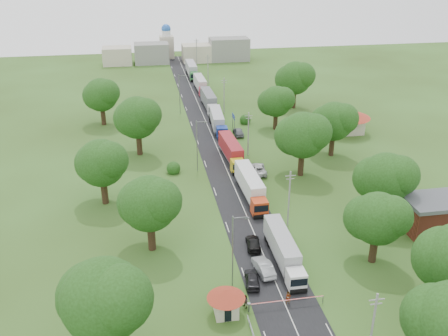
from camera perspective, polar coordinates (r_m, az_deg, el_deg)
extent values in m
plane|color=#2F4517|center=(81.39, 2.13, -4.40)|extent=(260.00, 260.00, 0.00)
cube|color=black|center=(99.07, -0.24, 1.07)|extent=(8.00, 200.00, 0.04)
cylinder|color=slate|center=(60.01, 2.86, -15.65)|extent=(0.20, 0.20, 1.10)
cube|color=slate|center=(59.69, 2.87, -15.28)|extent=(0.35, 0.35, 0.25)
cylinder|color=red|center=(60.69, 7.16, -14.76)|extent=(9.00, 0.12, 0.12)
cylinder|color=slate|center=(62.28, 11.24, -14.50)|extent=(0.10, 0.10, 1.00)
cube|color=beige|center=(59.17, 0.23, -15.48)|extent=(2.60, 2.60, 2.40)
cone|color=maroon|center=(58.09, 0.23, -14.19)|extent=(4.40, 4.40, 1.10)
cube|color=black|center=(59.23, 1.52, -15.18)|extent=(0.02, 1.20, 0.90)
cube|color=black|center=(58.31, 0.46, -16.44)|extent=(0.80, 0.02, 1.90)
cylinder|color=slate|center=(111.88, 1.20, 4.94)|extent=(0.12, 0.12, 4.00)
cylinder|color=slate|center=(114.10, 0.97, 5.33)|extent=(0.12, 0.12, 4.00)
cube|color=navy|center=(112.47, 1.09, 5.91)|extent=(0.06, 3.00, 1.00)
cube|color=silver|center=(112.47, 1.09, 5.91)|extent=(0.07, 3.10, 0.06)
cylinder|color=gray|center=(53.22, 16.54, -17.42)|extent=(0.24, 0.24, 9.00)
cube|color=gray|center=(50.83, 17.06, -14.20)|extent=(1.60, 0.10, 0.10)
cube|color=gray|center=(51.14, 16.99, -14.64)|extent=(1.20, 0.10, 0.10)
cylinder|color=gray|center=(74.59, 7.44, -3.53)|extent=(0.24, 0.24, 9.00)
cube|color=gray|center=(72.90, 7.60, -0.89)|extent=(1.60, 0.10, 0.10)
cube|color=gray|center=(73.12, 7.58, -1.24)|extent=(1.20, 0.10, 0.10)
cylinder|color=gray|center=(99.31, 2.79, 3.90)|extent=(0.24, 0.24, 9.00)
cube|color=gray|center=(98.05, 2.84, 5.98)|extent=(1.60, 0.10, 0.10)
cube|color=gray|center=(98.21, 2.83, 5.70)|extent=(1.20, 0.10, 0.10)
cylinder|color=gray|center=(125.42, 0.01, 8.29)|extent=(0.24, 0.24, 9.00)
cube|color=gray|center=(124.43, 0.01, 9.97)|extent=(1.60, 0.10, 0.10)
cube|color=gray|center=(124.55, 0.01, 9.75)|extent=(1.20, 0.10, 0.10)
cylinder|color=gray|center=(152.20, -1.84, 11.15)|extent=(0.24, 0.24, 9.00)
cube|color=gray|center=(151.38, -1.86, 12.55)|extent=(1.60, 0.10, 0.10)
cube|color=gray|center=(151.49, -1.86, 12.36)|extent=(1.20, 0.10, 0.10)
cylinder|color=gray|center=(179.35, -3.15, 13.14)|extent=(0.24, 0.24, 9.00)
cube|color=gray|center=(178.66, -3.18, 14.33)|extent=(1.60, 0.10, 0.10)
cube|color=gray|center=(178.75, -3.18, 14.18)|extent=(1.20, 0.10, 0.10)
cylinder|color=slate|center=(61.08, 0.99, -9.59)|extent=(0.16, 0.16, 10.00)
cube|color=slate|center=(58.75, 1.89, -5.70)|extent=(1.80, 0.10, 0.10)
cube|color=slate|center=(58.97, 2.65, -5.75)|extent=(0.50, 0.22, 0.15)
cylinder|color=slate|center=(91.87, -3.11, 2.49)|extent=(0.16, 0.16, 10.00)
cube|color=slate|center=(90.33, -2.60, 5.30)|extent=(1.80, 0.10, 0.10)
cube|color=slate|center=(90.48, -2.10, 5.24)|extent=(0.50, 0.22, 0.15)
cylinder|color=slate|center=(124.89, -5.10, 8.37)|extent=(0.16, 0.16, 10.00)
cube|color=slate|center=(123.77, -4.76, 10.48)|extent=(1.80, 0.10, 0.10)
cube|color=slate|center=(123.88, -4.39, 10.44)|extent=(0.50, 0.22, 0.15)
sphere|color=#1B3A0F|center=(53.19, 23.03, -15.51)|extent=(6.60, 6.60, 6.60)
sphere|color=#1B3A0F|center=(61.16, 23.93, -9.41)|extent=(7.20, 7.20, 7.20)
cylinder|color=#382616|center=(70.09, 16.71, -8.86)|extent=(1.04, 1.04, 3.85)
sphere|color=#1B3A0F|center=(67.73, 17.18, -5.53)|extent=(7.00, 7.00, 7.00)
sphere|color=#1B3A0F|center=(67.17, 18.58, -5.27)|extent=(5.50, 5.50, 5.50)
sphere|color=#1B3A0F|center=(68.51, 15.92, -5.49)|extent=(6.00, 6.00, 6.00)
cylinder|color=#382616|center=(80.14, 17.56, -4.41)|extent=(1.08, 1.08, 4.20)
sphere|color=#1B3A0F|center=(77.91, 18.02, -1.10)|extent=(7.70, 7.70, 7.70)
sphere|color=#1B3A0F|center=(77.34, 19.36, -0.80)|extent=(6.05, 6.05, 6.05)
sphere|color=#1B3A0F|center=(78.74, 16.82, -1.10)|extent=(6.60, 6.60, 6.60)
cylinder|color=#382616|center=(92.26, 8.80, 0.49)|extent=(1.12, 1.12, 4.55)
sphere|color=#1B3A0F|center=(90.19, 9.02, 3.74)|extent=(8.40, 8.40, 8.40)
sphere|color=#1B3A0F|center=(89.30, 10.21, 4.06)|extent=(6.60, 6.60, 6.60)
sphere|color=#1B3A0F|center=(91.36, 7.99, 3.67)|extent=(7.20, 7.20, 7.20)
cylinder|color=#382616|center=(102.25, 12.21, 2.53)|extent=(1.08, 1.08, 4.20)
sphere|color=#1B3A0F|center=(100.51, 12.46, 5.24)|extent=(7.70, 7.70, 7.70)
sphere|color=#1B3A0F|center=(99.82, 13.47, 5.51)|extent=(6.05, 6.05, 6.05)
sphere|color=#1B3A0F|center=(101.49, 11.57, 5.18)|extent=(6.60, 6.60, 6.60)
cylinder|color=#382616|center=(115.19, 5.90, 5.35)|extent=(1.04, 1.04, 3.85)
sphere|color=#1B3A0F|center=(113.77, 6.00, 7.58)|extent=(7.00, 7.00, 7.00)
sphere|color=#1B3A0F|center=(112.98, 6.77, 7.82)|extent=(5.50, 5.50, 5.50)
sphere|color=#1B3A0F|center=(114.81, 5.34, 7.50)|extent=(6.00, 6.00, 6.00)
cylinder|color=#382616|center=(131.29, 7.99, 7.78)|extent=(1.12, 1.12, 4.55)
sphere|color=#1B3A0F|center=(129.84, 8.13, 10.14)|extent=(8.40, 8.40, 8.40)
sphere|color=#1B3A0F|center=(128.98, 8.96, 10.40)|extent=(6.60, 6.60, 6.60)
sphere|color=#1B3A0F|center=(131.01, 7.41, 10.04)|extent=(7.20, 7.20, 7.20)
sphere|color=#1B3A0F|center=(50.76, -13.56, -14.44)|extent=(8.40, 8.40, 8.40)
sphere|color=#1B3A0F|center=(49.15, -11.93, -14.39)|extent=(6.60, 6.60, 6.60)
sphere|color=#1B3A0F|center=(52.43, -14.76, -13.99)|extent=(7.20, 7.20, 7.20)
cylinder|color=#382616|center=(70.26, -8.29, -7.72)|extent=(1.08, 1.08, 4.20)
sphere|color=#1B3A0F|center=(67.71, -8.55, -4.04)|extent=(7.70, 7.70, 7.70)
sphere|color=#1B3A0F|center=(66.37, -7.37, -3.77)|extent=(6.05, 6.05, 6.05)
sphere|color=#1B3A0F|center=(69.19, -9.47, -3.97)|extent=(6.60, 6.60, 6.60)
cylinder|color=#382616|center=(83.67, -13.50, -2.65)|extent=(1.08, 1.08, 4.20)
sphere|color=#1B3A0F|center=(81.54, -13.84, 0.57)|extent=(7.70, 7.70, 7.70)
sphere|color=#1B3A0F|center=(80.10, -12.96, 0.87)|extent=(6.05, 6.05, 6.05)
sphere|color=#1B3A0F|center=(83.11, -14.52, 0.54)|extent=(6.60, 6.60, 6.60)
cylinder|color=#382616|center=(101.65, -9.66, 2.72)|extent=(1.12, 1.12, 4.55)
sphere|color=#1B3A0F|center=(99.77, -9.88, 5.70)|extent=(8.40, 8.40, 8.40)
sphere|color=#1B3A0F|center=(98.35, -9.03, 6.04)|extent=(6.60, 6.60, 6.60)
sphere|color=#1B3A0F|center=(101.40, -10.55, 5.59)|extent=(7.20, 7.20, 7.20)
cylinder|color=#382616|center=(120.89, -13.64, 5.79)|extent=(1.08, 1.08, 4.20)
sphere|color=#1B3A0F|center=(119.42, -13.88, 8.12)|extent=(7.70, 7.70, 7.70)
sphere|color=#1B3A0F|center=(118.05, -13.27, 8.41)|extent=(6.05, 6.05, 6.05)
sphere|color=#1B3A0F|center=(120.97, -14.34, 8.00)|extent=(6.60, 6.60, 6.60)
cube|color=maroon|center=(79.92, 22.68, -5.15)|extent=(8.00, 6.00, 4.60)
cube|color=#47494F|center=(78.76, 22.98, -3.50)|extent=(8.60, 6.60, 0.60)
cube|color=beige|center=(115.64, 13.77, 4.88)|extent=(7.00, 5.00, 4.00)
cone|color=maroon|center=(114.74, 13.91, 6.25)|extent=(10.08, 10.08, 1.80)
cube|color=gray|center=(183.33, -8.28, 12.85)|extent=(12.00, 8.00, 7.00)
cube|color=beige|center=(184.57, -3.18, 12.98)|extent=(10.00, 8.00, 6.00)
cube|color=gray|center=(186.15, 0.59, 13.43)|extent=(14.00, 8.00, 8.00)
cube|color=beige|center=(183.47, -12.10, 12.43)|extent=(10.00, 8.00, 6.00)
cube|color=beige|center=(191.34, -6.54, 13.57)|extent=(5.00, 5.00, 8.00)
cylinder|color=silver|center=(190.49, -6.62, 15.05)|extent=(3.20, 3.20, 2.00)
sphere|color=#2659B2|center=(190.25, -6.64, 15.53)|extent=(3.40, 3.40, 3.40)
cube|color=white|center=(63.29, 8.25, -12.47)|extent=(2.24, 2.24, 2.32)
cube|color=black|center=(62.25, 8.59, -12.83)|extent=(2.13, 0.04, 1.02)
cube|color=slate|center=(63.05, 8.50, -13.71)|extent=(2.04, 0.27, 0.32)
cube|color=slate|center=(68.73, 6.58, -9.81)|extent=(2.23, 10.67, 0.28)
cube|color=#A1A2A6|center=(68.04, 6.58, -8.52)|extent=(2.42, 10.95, 2.78)
cylinder|color=black|center=(63.25, 8.43, -13.62)|extent=(2.18, 0.93, 0.93)
cylinder|color=black|center=(64.50, 7.97, -12.73)|extent=(2.18, 0.93, 0.93)
cylinder|color=black|center=(71.45, 5.85, -8.54)|extent=(2.18, 0.93, 0.93)
cylinder|color=black|center=(72.57, 5.56, -7.96)|extent=(2.18, 0.93, 0.93)
cube|color=red|center=(78.12, 4.07, -4.47)|extent=(2.45, 2.45, 2.49)
cube|color=black|center=(76.93, 4.29, -4.67)|extent=(2.29, 0.08, 1.09)
cube|color=slate|center=(77.63, 4.25, -5.52)|extent=(2.20, 0.31, 0.35)
cube|color=slate|center=(84.47, 2.94, -2.71)|extent=(2.59, 11.50, 0.30)
cube|color=white|center=(83.94, 2.92, -1.53)|extent=(2.80, 11.81, 2.99)
cylinder|color=black|center=(77.87, 4.20, -5.46)|extent=(2.34, 1.00, 1.00)
cylinder|color=black|center=(79.38, 3.89, -4.83)|extent=(2.34, 1.00, 1.00)
cylinder|color=black|center=(87.62, 2.44, -1.84)|extent=(2.34, 1.00, 1.00)
cylinder|color=black|center=(88.93, 2.24, -1.42)|extent=(2.34, 1.00, 1.00)
cube|color=gold|center=(92.13, 1.57, 0.23)|extent=(2.45, 2.45, 2.43)
cube|color=black|center=(90.94, 1.71, 0.13)|extent=(2.23, 0.14, 1.07)
cube|color=slate|center=(91.54, 1.70, -0.61)|extent=(2.15, 0.36, 0.34)
cube|color=slate|center=(98.56, 0.79, 1.40)|extent=(2.82, 11.26, 0.29)
cube|color=maroon|center=(98.16, 0.76, 2.41)|extent=(3.03, 11.57, 2.91)
cylinder|color=black|center=(91.78, 1.67, -0.57)|extent=(2.28, 0.97, 0.97)
cylinder|color=black|center=(93.33, 1.45, -0.13)|extent=(2.28, 0.97, 0.97)
cylinder|color=black|center=(101.73, 0.43, 2.01)|extent=(2.28, 0.97, 0.97)
cylinder|color=black|center=(103.06, 0.29, 2.31)|extent=(2.28, 0.97, 0.97)
cube|color=navy|center=(108.92, -0.24, 4.12)|extent=(2.46, 2.46, 2.41)
cube|color=black|center=(107.73, -0.13, 4.07)|extent=(2.22, 0.16, 1.06)
cube|color=slate|center=(108.24, -0.14, 3.44)|extent=(2.14, 0.39, 0.34)
cube|color=slate|center=(115.46, -0.80, 4.90)|extent=(2.94, 11.23, 0.29)
cube|color=#B0B0B5|center=(115.17, -0.83, 5.76)|extent=(3.15, 11.53, 2.90)
cylinder|color=black|center=(108.48, -0.16, 3.46)|extent=(2.27, 0.97, 0.97)
cylinder|color=black|center=(110.08, -0.31, 3.77)|extent=(2.27, 0.97, 0.97)
cylinder|color=black|center=(118.70, -1.06, 5.32)|extent=(2.27, 0.97, 0.97)
cylinder|color=black|center=(120.05, -1.17, 5.54)|extent=(2.27, 0.97, 0.97)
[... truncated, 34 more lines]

